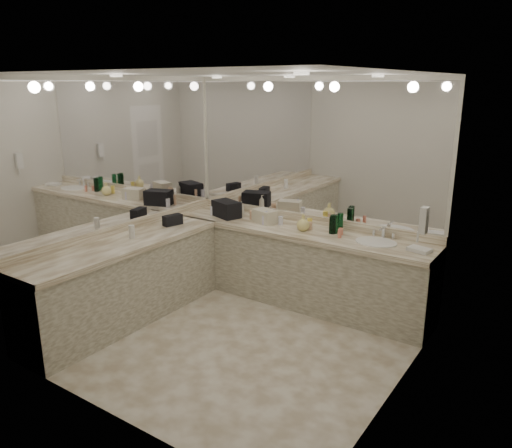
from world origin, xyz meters
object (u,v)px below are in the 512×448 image
Objects in this scene: black_toiletry_bag at (226,209)px; cream_cosmetic_case at (265,216)px; soap_bottle_a at (241,209)px; soap_bottle_c at (303,222)px; wall_phone at (424,220)px; hand_towel at (419,250)px; sink at (376,243)px; soap_bottle_b at (267,218)px.

cream_cosmetic_case is at bearing 4.03° from black_toiletry_bag.
soap_bottle_c is (0.94, -0.10, -0.00)m from soap_bottle_a.
wall_phone reaches higher than cream_cosmetic_case.
cream_cosmetic_case is 1.32× the size of hand_towel.
soap_bottle_a is at bearing 177.45° from hand_towel.
sink is 2.01× the size of hand_towel.
soap_bottle_c is (1.09, 0.00, -0.01)m from black_toiletry_bag.
cream_cosmetic_case is at bearing 178.93° from hand_towel.
black_toiletry_bag is 0.55m from cream_cosmetic_case.
soap_bottle_a is (-2.26, 0.10, 0.08)m from hand_towel.
wall_phone is 1.23× the size of soap_bottle_a.
soap_bottle_a is 1.12× the size of soap_bottle_b.
sink is 0.91m from wall_phone.
black_toiletry_bag is 0.19m from soap_bottle_a.
wall_phone is 1.57m from soap_bottle_c.
wall_phone is (0.61, -0.50, 0.46)m from sink.
soap_bottle_c reaches higher than hand_towel.
soap_bottle_b is at bearing -176.50° from sink.
sink is at bearing 2.93° from soap_bottle_c.
wall_phone reaches higher than black_toiletry_bag.
black_toiletry_bag is (-2.55, 0.45, -0.35)m from wall_phone.
hand_towel is at bearing -2.55° from soap_bottle_a.
black_toiletry_bag is at bearing 169.93° from wall_phone.
soap_bottle_b reaches higher than sink.
black_toiletry_bag is 1.63× the size of hand_towel.
soap_bottle_a is at bearing 178.16° from sink.
soap_bottle_b is 0.91× the size of soap_bottle_c.
wall_phone is at bearing -17.35° from soap_bottle_c.
hand_towel is (0.47, -0.04, 0.02)m from sink.
hand_towel is (-0.14, 0.46, -0.43)m from wall_phone.
soap_bottle_c is at bearing 162.65° from wall_phone.
soap_bottle_b is at bearing -178.77° from hand_towel.
soap_bottle_a is (-2.40, 0.56, -0.35)m from wall_phone.
sink is 1.52× the size of cream_cosmetic_case.
cream_cosmetic_case reaches higher than hand_towel.
soap_bottle_c is (-1.46, 0.46, -0.35)m from wall_phone.
sink is 1.40m from cream_cosmetic_case.
black_toiletry_bag is 2.42m from hand_towel.
sink is at bearing 140.43° from wall_phone.
soap_bottle_b is (0.07, -0.07, 0.00)m from cream_cosmetic_case.
soap_bottle_a is at bearing -172.49° from cream_cosmetic_case.
wall_phone is 2.01m from soap_bottle_b.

